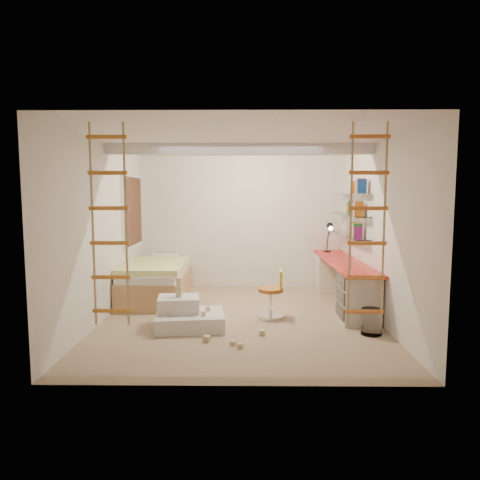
{
  "coord_description": "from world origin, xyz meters",
  "views": [
    {
      "loc": [
        0.07,
        -6.21,
        1.83
      ],
      "look_at": [
        0.0,
        0.3,
        1.15
      ],
      "focal_mm": 32.0,
      "sensor_mm": 36.0,
      "label": 1
    }
  ],
  "objects_px": {
    "desk": "(343,281)",
    "swivel_chair": "(272,300)",
    "play_platform": "(187,315)",
    "bed": "(157,280)"
  },
  "relations": [
    {
      "from": "desk",
      "to": "swivel_chair",
      "type": "relative_size",
      "value": 3.85
    },
    {
      "from": "swivel_chair",
      "to": "play_platform",
      "type": "relative_size",
      "value": 0.72
    },
    {
      "from": "bed",
      "to": "swivel_chair",
      "type": "relative_size",
      "value": 2.75
    },
    {
      "from": "swivel_chair",
      "to": "play_platform",
      "type": "bearing_deg",
      "value": -158.48
    },
    {
      "from": "swivel_chair",
      "to": "play_platform",
      "type": "distance_m",
      "value": 1.31
    },
    {
      "from": "desk",
      "to": "swivel_chair",
      "type": "xyz_separation_m",
      "value": [
        -1.23,
        -0.78,
        -0.14
      ]
    },
    {
      "from": "bed",
      "to": "play_platform",
      "type": "relative_size",
      "value": 1.97
    },
    {
      "from": "swivel_chair",
      "to": "play_platform",
      "type": "xyz_separation_m",
      "value": [
        -1.22,
        -0.48,
        -0.11
      ]
    },
    {
      "from": "desk",
      "to": "bed",
      "type": "bearing_deg",
      "value": 173.51
    },
    {
      "from": "bed",
      "to": "play_platform",
      "type": "bearing_deg",
      "value": -65.37
    }
  ]
}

